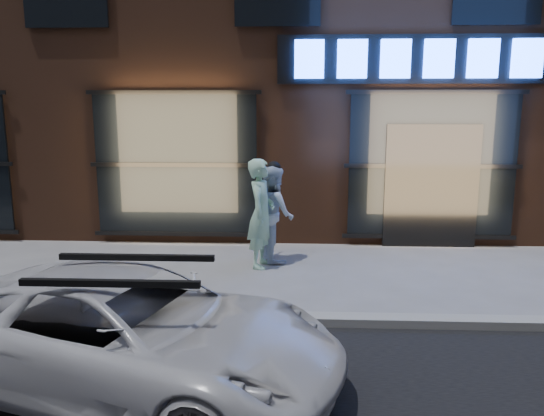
{
  "coord_description": "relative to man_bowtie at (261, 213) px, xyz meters",
  "views": [
    {
      "loc": [
        -2.63,
        -6.4,
        2.77
      ],
      "look_at": [
        -2.99,
        1.6,
        1.2
      ],
      "focal_mm": 35.0,
      "sensor_mm": 36.0,
      "label": 1
    }
  ],
  "objects": [
    {
      "name": "storefront_building",
      "position": [
        3.22,
        5.54,
        4.21
      ],
      "size": [
        30.2,
        8.28,
        10.3
      ],
      "color": "#54301E",
      "rests_on": "ground"
    },
    {
      "name": "curb",
      "position": [
        3.22,
        -2.45,
        -0.88
      ],
      "size": [
        60.0,
        0.25,
        0.12
      ],
      "primitive_type": "cube",
      "color": "gray",
      "rests_on": "ground"
    },
    {
      "name": "man_cap",
      "position": [
        0.2,
        0.42,
        -0.08
      ],
      "size": [
        0.91,
        1.01,
        1.72
      ],
      "primitive_type": "imported",
      "rotation": [
        0.0,
        0.0,
        1.95
      ],
      "color": "white",
      "rests_on": "ground"
    },
    {
      "name": "white_suv",
      "position": [
        -1.03,
        -4.1,
        -0.35
      ],
      "size": [
        4.64,
        3.1,
        1.18
      ],
      "primitive_type": "imported",
      "rotation": [
        0.0,
        0.0,
        1.28
      ],
      "color": "silver",
      "rests_on": "ground"
    },
    {
      "name": "ground",
      "position": [
        3.22,
        -2.45,
        -0.94
      ],
      "size": [
        90.0,
        90.0,
        0.0
      ],
      "primitive_type": "plane",
      "color": "slate",
      "rests_on": "ground"
    },
    {
      "name": "man_bowtie",
      "position": [
        0.0,
        0.0,
        0.0
      ],
      "size": [
        0.57,
        0.76,
        1.88
      ],
      "primitive_type": "imported",
      "rotation": [
        0.0,
        0.0,
        1.38
      ],
      "color": "#ADE3CD",
      "rests_on": "ground"
    }
  ]
}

